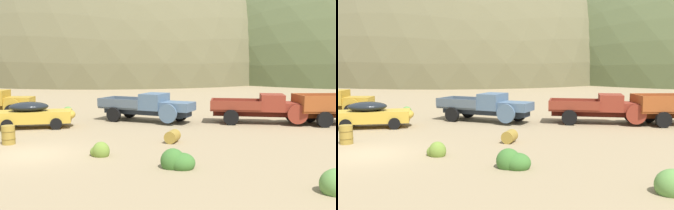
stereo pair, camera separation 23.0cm
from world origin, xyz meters
TOP-DOWN VIEW (x-y plane):
  - ground_plane at (0.00, 0.00)m, footprint 300.00×300.00m
  - hill_far_left at (-13.71, 76.51)m, footprint 78.11×79.17m
  - car_faded_yellow at (-2.75, 6.47)m, footprint 4.89×3.06m
  - truck_chalk_blue at (3.87, 9.45)m, footprint 6.63×3.79m
  - truck_rust_red at (11.40, 9.60)m, footprint 6.64×2.44m
  - oil_drum_by_truck at (5.79, 3.13)m, footprint 0.78×0.96m
  - oil_drum_spare at (-2.01, 1.89)m, footprint 0.66×0.66m
  - bush_back_edge at (3.04, 0.13)m, footprint 0.87×0.77m
  - bush_near_barrel at (6.41, -1.36)m, footprint 1.31×0.91m
  - bush_lone_scrub at (-2.93, 12.09)m, footprint 0.74×0.66m

SIDE VIEW (x-z plane):
  - ground_plane at x=0.00m, z-range 0.00..0.00m
  - hill_far_left at x=-13.71m, z-range -27.83..27.83m
  - bush_back_edge at x=3.04m, z-range -0.22..0.58m
  - bush_lone_scrub at x=-2.93m, z-range -0.22..0.59m
  - bush_near_barrel at x=6.41m, z-range -0.24..0.71m
  - oil_drum_by_truck at x=5.79m, z-range 0.00..0.61m
  - oil_drum_spare at x=-2.01m, z-range 0.00..0.91m
  - car_faded_yellow at x=-2.75m, z-range 0.03..1.60m
  - truck_chalk_blue at x=3.87m, z-range 0.06..1.95m
  - truck_rust_red at x=11.40m, z-range 0.06..1.95m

